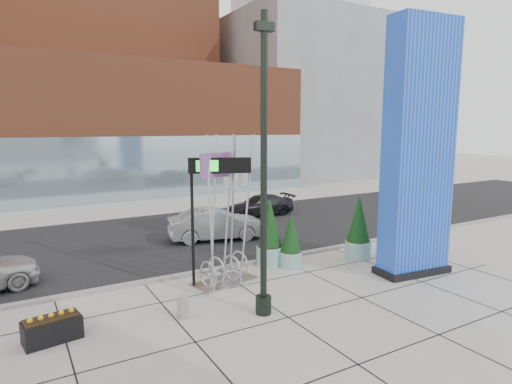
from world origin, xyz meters
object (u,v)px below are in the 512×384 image
overhead_street_sign (212,176)px  car_silver_mid (216,225)px  lamp_post (264,197)px  concrete_bollard (183,307)px  public_art_sculpture (225,245)px  blue_pylon (418,154)px

overhead_street_sign → car_silver_mid: overhead_street_sign is taller
lamp_post → concrete_bollard: bearing=157.3°
lamp_post → public_art_sculpture: size_ratio=1.63×
lamp_post → public_art_sculpture: 3.75m
concrete_bollard → car_silver_mid: car_silver_mid is taller
public_art_sculpture → concrete_bollard: bearing=-152.0°
lamp_post → concrete_bollard: size_ratio=13.42×
concrete_bollard → overhead_street_sign: size_ratio=0.14×
lamp_post → concrete_bollard: lamp_post is taller
blue_pylon → lamp_post: blue_pylon is taller
public_art_sculpture → car_silver_mid: 6.13m
public_art_sculpture → concrete_bollard: (-2.41, -2.07, -1.10)m
public_art_sculpture → car_silver_mid: (2.28, 5.66, -0.64)m
public_art_sculpture → concrete_bollard: public_art_sculpture is taller
overhead_street_sign → car_silver_mid: 6.88m
blue_pylon → public_art_sculpture: size_ratio=1.77×
overhead_street_sign → car_silver_mid: (2.65, 5.49, -3.20)m
lamp_post → overhead_street_sign: size_ratio=1.92×
public_art_sculpture → overhead_street_sign: 2.59m
blue_pylon → car_silver_mid: 10.32m
concrete_bollard → overhead_street_sign: bearing=47.7°
lamp_post → car_silver_mid: bearing=74.3°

